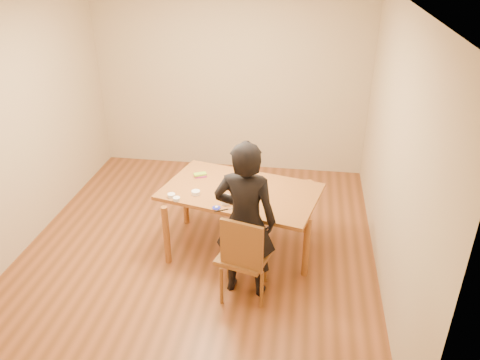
# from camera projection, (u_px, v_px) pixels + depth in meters

# --- Properties ---
(room_shell) EXTENTS (4.00, 4.50, 2.70)m
(room_shell) POSITION_uv_depth(u_px,v_px,m) (201.00, 129.00, 5.12)
(room_shell) COLOR brown
(room_shell) RESTS_ON ground
(dining_table) EXTENTS (1.86, 1.35, 0.04)m
(dining_table) POSITION_uv_depth(u_px,v_px,m) (241.00, 192.00, 5.14)
(dining_table) COLOR brown
(dining_table) RESTS_ON floor
(dining_chair) EXTENTS (0.56, 0.56, 0.04)m
(dining_chair) POSITION_uv_depth(u_px,v_px,m) (244.00, 256.00, 4.57)
(dining_chair) COLOR brown
(dining_chair) RESTS_ON floor
(cake_plate) EXTENTS (0.28, 0.28, 0.02)m
(cake_plate) POSITION_uv_depth(u_px,v_px,m) (239.00, 186.00, 5.18)
(cake_plate) COLOR #B31F0B
(cake_plate) RESTS_ON dining_table
(cake) EXTENTS (0.21, 0.21, 0.07)m
(cake) POSITION_uv_depth(u_px,v_px,m) (239.00, 183.00, 5.16)
(cake) COLOR white
(cake) RESTS_ON cake_plate
(frosting_dome) EXTENTS (0.21, 0.21, 0.03)m
(frosting_dome) POSITION_uv_depth(u_px,v_px,m) (239.00, 179.00, 5.14)
(frosting_dome) COLOR white
(frosting_dome) RESTS_ON cake
(frosting_tub) EXTENTS (0.10, 0.10, 0.09)m
(frosting_tub) POSITION_uv_depth(u_px,v_px,m) (225.00, 200.00, 4.85)
(frosting_tub) COLOR white
(frosting_tub) RESTS_ON dining_table
(frosting_lid) EXTENTS (0.09, 0.09, 0.01)m
(frosting_lid) POSITION_uv_depth(u_px,v_px,m) (216.00, 208.00, 4.79)
(frosting_lid) COLOR #1A1FAB
(frosting_lid) RESTS_ON dining_table
(frosting_dollop) EXTENTS (0.04, 0.04, 0.02)m
(frosting_dollop) POSITION_uv_depth(u_px,v_px,m) (216.00, 207.00, 4.78)
(frosting_dollop) COLOR white
(frosting_dollop) RESTS_ON frosting_lid
(ramekin_green) EXTENTS (0.07, 0.07, 0.04)m
(ramekin_green) POSITION_uv_depth(u_px,v_px,m) (177.00, 199.00, 4.92)
(ramekin_green) COLOR white
(ramekin_green) RESTS_ON dining_table
(ramekin_yellow) EXTENTS (0.09, 0.09, 0.04)m
(ramekin_yellow) POSITION_uv_depth(u_px,v_px,m) (196.00, 193.00, 5.03)
(ramekin_yellow) COLOR white
(ramekin_yellow) RESTS_ON dining_table
(ramekin_multi) EXTENTS (0.08, 0.08, 0.04)m
(ramekin_multi) POSITION_uv_depth(u_px,v_px,m) (171.00, 195.00, 4.98)
(ramekin_multi) COLOR white
(ramekin_multi) RESTS_ON dining_table
(candy_box_pink) EXTENTS (0.15, 0.11, 0.02)m
(candy_box_pink) POSITION_uv_depth(u_px,v_px,m) (200.00, 176.00, 5.40)
(candy_box_pink) COLOR #CC307A
(candy_box_pink) RESTS_ON dining_table
(candy_box_green) EXTENTS (0.16, 0.13, 0.02)m
(candy_box_green) POSITION_uv_depth(u_px,v_px,m) (200.00, 174.00, 5.40)
(candy_box_green) COLOR green
(candy_box_green) RESTS_ON candy_box_pink
(spatula) EXTENTS (0.14, 0.08, 0.01)m
(spatula) POSITION_uv_depth(u_px,v_px,m) (221.00, 210.00, 4.74)
(spatula) COLOR black
(spatula) RESTS_ON dining_table
(person) EXTENTS (0.63, 0.43, 1.65)m
(person) POSITION_uv_depth(u_px,v_px,m) (245.00, 221.00, 4.44)
(person) COLOR black
(person) RESTS_ON floor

